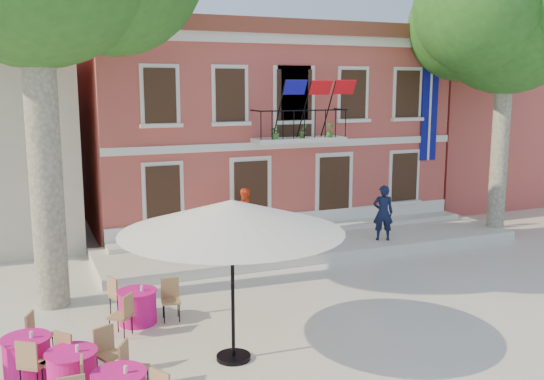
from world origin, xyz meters
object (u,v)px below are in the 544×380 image
Objects in this scene: cafe_table_2 at (72,370)px; pedestrian_orange at (247,215)px; cafe_table_0 at (27,355)px; plane_tree_east at (508,19)px; pedestrian_navy at (383,213)px; cafe_table_3 at (137,305)px; patio_umbrella at (232,217)px.

pedestrian_orange is at bearing 51.28° from cafe_table_2.
cafe_table_0 is 0.99× the size of cafe_table_2.
cafe_table_2 is at bearing -133.34° from pedestrian_orange.
plane_tree_east is at bearing 21.98° from cafe_table_2.
cafe_table_3 is (-8.59, -3.26, -0.78)m from pedestrian_navy.
plane_tree_east is at bearing 13.96° from cafe_table_3.
cafe_table_0 is (-6.77, -6.60, -0.75)m from pedestrian_orange.
pedestrian_orange is 0.95× the size of cafe_table_0.
plane_tree_east is 7.94m from pedestrian_navy.
cafe_table_3 is at bearing 44.16° from pedestrian_navy.
cafe_table_0 is at bearing -140.33° from pedestrian_orange.
cafe_table_0 and cafe_table_2 have the same top height.
plane_tree_east reaches higher than cafe_table_3.
pedestrian_navy reaches higher than cafe_table_3.
pedestrian_orange is 6.57m from cafe_table_3.
patio_umbrella reaches higher than pedestrian_orange.
patio_umbrella is at bearing -61.36° from cafe_table_3.
pedestrian_orange is at bearing 2.97° from pedestrian_navy.
plane_tree_east is 11.10m from pedestrian_orange.
cafe_table_2 is at bearing -120.82° from cafe_table_3.
cafe_table_3 is at bearing 118.64° from patio_umbrella.
cafe_table_2 is (-15.03, -6.06, -7.10)m from plane_tree_east.
plane_tree_east is 2.37× the size of patio_umbrella.
cafe_table_2 is (-6.05, -7.55, -0.75)m from pedestrian_orange.
plane_tree_east is 5.58× the size of pedestrian_navy.
pedestrian_navy is at bearing -25.04° from pedestrian_orange.
plane_tree_east is 5.50× the size of cafe_table_3.
plane_tree_east reaches higher than patio_umbrella.
cafe_table_3 is at bearing 59.18° from cafe_table_2.
patio_umbrella is 4.54m from cafe_table_0.
pedestrian_orange reaches higher than cafe_table_0.
pedestrian_navy reaches higher than pedestrian_orange.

